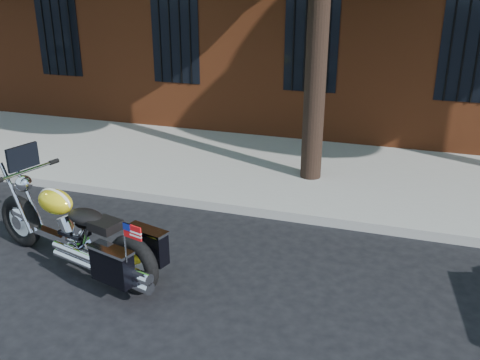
% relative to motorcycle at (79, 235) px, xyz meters
% --- Properties ---
extents(ground, '(120.00, 120.00, 0.00)m').
position_rel_motorcycle_xyz_m(ground, '(1.67, 0.90, -0.51)').
color(ground, black).
rests_on(ground, ground).
extents(curb, '(40.00, 0.16, 0.15)m').
position_rel_motorcycle_xyz_m(curb, '(1.67, 2.28, -0.43)').
color(curb, gray).
rests_on(curb, ground).
extents(sidewalk, '(40.00, 3.60, 0.15)m').
position_rel_motorcycle_xyz_m(sidewalk, '(1.67, 4.16, -0.43)').
color(sidewalk, gray).
rests_on(sidewalk, ground).
extents(motorcycle, '(2.79, 1.36, 1.49)m').
position_rel_motorcycle_xyz_m(motorcycle, '(0.00, 0.00, 0.00)').
color(motorcycle, black).
rests_on(motorcycle, ground).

